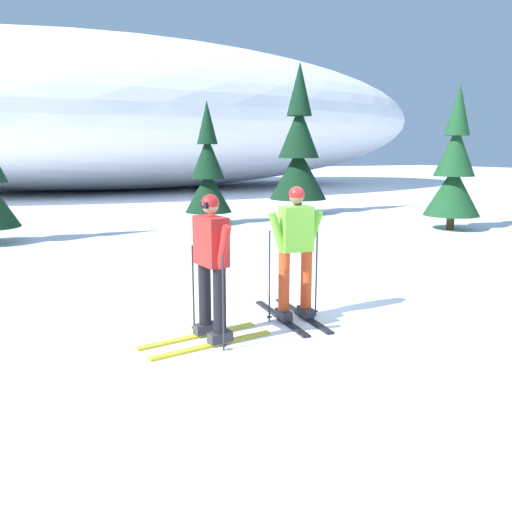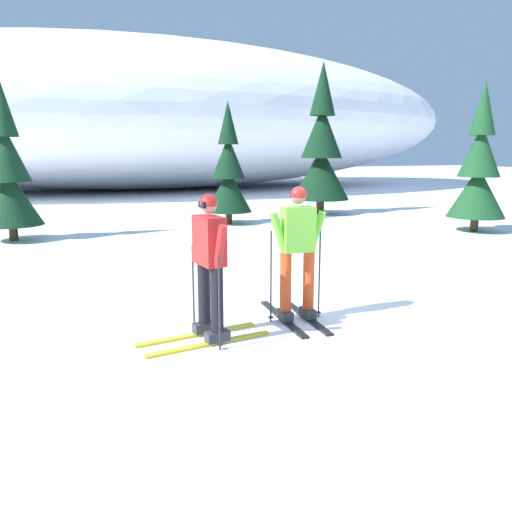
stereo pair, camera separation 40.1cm
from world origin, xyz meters
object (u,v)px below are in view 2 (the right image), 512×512
skier_lime_jacket (297,251)px  pine_tree_center_right (321,152)px  pine_tree_center_left (228,173)px  pine_tree_far_left (8,175)px  pine_tree_far_right (479,171)px  skier_red_jacket (209,264)px

skier_lime_jacket → pine_tree_center_right: 12.20m
pine_tree_center_left → skier_lime_jacket: bearing=-104.6°
pine_tree_center_right → pine_tree_far_left: bearing=-168.9°
pine_tree_far_left → pine_tree_far_right: 12.40m
pine_tree_far_left → pine_tree_far_right: bearing=-15.8°
skier_lime_jacket → pine_tree_center_right: pine_tree_center_right is taller
pine_tree_center_right → pine_tree_far_right: pine_tree_center_right is taller
skier_lime_jacket → skier_red_jacket: bearing=-170.0°
pine_tree_far_left → pine_tree_center_right: size_ratio=0.75×
skier_red_jacket → pine_tree_center_right: (7.59, 10.59, 1.27)m
skier_lime_jacket → pine_tree_far_right: size_ratio=0.44×
skier_red_jacket → pine_tree_center_right: pine_tree_center_right is taller
skier_lime_jacket → pine_tree_center_left: size_ratio=0.48×
pine_tree_center_left → pine_tree_center_right: (3.91, 1.12, 0.65)m
skier_lime_jacket → pine_tree_far_left: pine_tree_far_left is taller
pine_tree_far_left → pine_tree_center_right: 10.22m
pine_tree_far_right → skier_red_jacket: bearing=-151.1°
pine_tree_far_left → pine_tree_far_right: pine_tree_far_right is taller
skier_lime_jacket → pine_tree_center_right: (6.31, 10.36, 1.26)m
pine_tree_far_right → pine_tree_center_left: bearing=144.1°
pine_tree_far_left → pine_tree_center_left: pine_tree_far_left is taller
skier_red_jacket → pine_tree_center_left: bearing=68.7°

